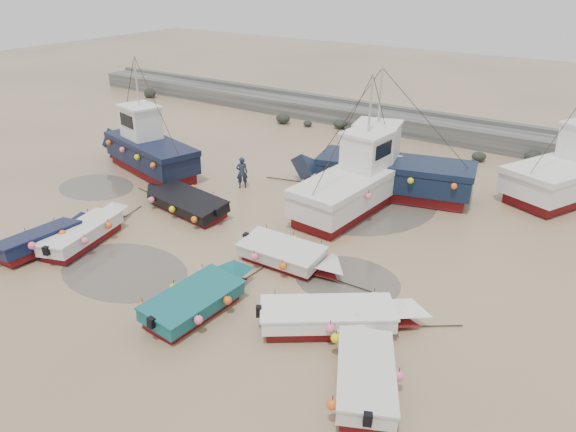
% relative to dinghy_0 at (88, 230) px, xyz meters
% --- Properties ---
extents(ground, '(120.00, 120.00, 0.00)m').
position_rel_dinghy_0_xyz_m(ground, '(5.29, 0.59, -0.54)').
color(ground, tan).
rests_on(ground, ground).
extents(seawall, '(60.00, 4.92, 1.50)m').
position_rel_dinghy_0_xyz_m(seawall, '(5.33, 22.58, 0.08)').
color(seawall, slate).
rests_on(seawall, ground).
extents(puddle_a, '(5.44, 5.44, 0.01)m').
position_rel_dinghy_0_xyz_m(puddle_a, '(3.13, -0.84, -0.54)').
color(puddle_a, '#564F46').
rests_on(puddle_a, ground).
extents(puddle_b, '(4.09, 4.09, 0.01)m').
position_rel_dinghy_0_xyz_m(puddle_b, '(10.51, 3.40, -0.54)').
color(puddle_b, '#564F46').
rests_on(puddle_b, ground).
extents(puddle_c, '(4.26, 4.26, 0.01)m').
position_rel_dinghy_0_xyz_m(puddle_c, '(-4.87, 4.19, -0.54)').
color(puddle_c, '#564F46').
rests_on(puddle_c, ground).
extents(puddle_d, '(6.89, 6.89, 0.01)m').
position_rel_dinghy_0_xyz_m(puddle_d, '(7.66, 10.36, -0.54)').
color(puddle_d, '#564F46').
rests_on(puddle_d, ground).
extents(dinghy_0, '(2.50, 6.13, 1.43)m').
position_rel_dinghy_0_xyz_m(dinghy_0, '(0.00, 0.00, 0.00)').
color(dinghy_0, maroon).
rests_on(dinghy_0, ground).
extents(dinghy_1, '(2.11, 5.68, 1.43)m').
position_rel_dinghy_0_xyz_m(dinghy_1, '(-0.85, -1.36, 0.01)').
color(dinghy_1, maroon).
rests_on(dinghy_1, ground).
extents(dinghy_2, '(2.18, 5.84, 1.43)m').
position_rel_dinghy_0_xyz_m(dinghy_2, '(7.32, -1.12, 0.01)').
color(dinghy_2, maroon).
rests_on(dinghy_2, ground).
extents(dinghy_3, '(5.80, 4.55, 1.43)m').
position_rel_dinghy_0_xyz_m(dinghy_3, '(11.77, 0.54, -0.01)').
color(dinghy_3, maroon).
rests_on(dinghy_3, ground).
extents(dinghy_4, '(6.49, 2.52, 1.43)m').
position_rel_dinghy_0_xyz_m(dinghy_4, '(1.11, 4.65, -0.00)').
color(dinghy_4, maroon).
rests_on(dinghy_4, ground).
extents(dinghy_5, '(5.64, 2.06, 1.43)m').
position_rel_dinghy_0_xyz_m(dinghy_5, '(8.20, 3.05, 0.01)').
color(dinghy_5, maroon).
rests_on(dinghy_5, ground).
extents(dinghy_6, '(3.38, 5.40, 1.43)m').
position_rel_dinghy_0_xyz_m(dinghy_6, '(13.58, -1.23, 0.01)').
color(dinghy_6, maroon).
rests_on(dinghy_6, ground).
extents(cabin_boat_0, '(9.64, 4.25, 6.22)m').
position_rel_dinghy_0_xyz_m(cabin_boat_0, '(-4.57, 7.52, 0.81)').
color(cabin_boat_0, maroon).
rests_on(cabin_boat_0, ground).
extents(cabin_boat_1, '(3.36, 10.54, 6.22)m').
position_rel_dinghy_0_xyz_m(cabin_boat_1, '(7.64, 9.74, 0.78)').
color(cabin_boat_1, maroon).
rests_on(cabin_boat_1, ground).
extents(cabin_boat_2, '(10.76, 4.73, 6.22)m').
position_rel_dinghy_0_xyz_m(cabin_boat_2, '(7.85, 11.77, 0.77)').
color(cabin_boat_2, maroon).
rests_on(cabin_boat_2, ground).
extents(person, '(0.72, 0.70, 1.67)m').
position_rel_dinghy_0_xyz_m(person, '(1.52, 8.45, -0.54)').
color(person, '#1D273A').
rests_on(person, ground).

